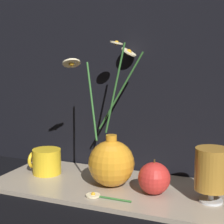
{
  "coord_description": "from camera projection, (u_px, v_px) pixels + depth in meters",
  "views": [
    {
      "loc": [
        0.37,
        -0.88,
        0.36
      ],
      "look_at": [
        -0.0,
        0.0,
        0.21
      ],
      "focal_mm": 60.0,
      "sensor_mm": 36.0,
      "label": 1
    }
  ],
  "objects": [
    {
      "name": "ground_plane",
      "position": [
        112.0,
        189.0,
        1.0
      ],
      "size": [
        6.0,
        6.0,
        0.0
      ],
      "primitive_type": "plane",
      "color": "black"
    },
    {
      "name": "shelf",
      "position": [
        112.0,
        187.0,
        1.0
      ],
      "size": [
        0.65,
        0.28,
        0.01
      ],
      "color": "tan",
      "rests_on": "ground_plane"
    },
    {
      "name": "vase_with_flowers",
      "position": [
        111.0,
        161.0,
        0.99
      ],
      "size": [
        0.18,
        0.24,
        0.38
      ],
      "color": "orange",
      "rests_on": "shelf"
    },
    {
      "name": "yellow_mug",
      "position": [
        46.0,
        161.0,
        1.09
      ],
      "size": [
        0.09,
        0.08,
        0.07
      ],
      "color": "yellow",
      "rests_on": "shelf"
    },
    {
      "name": "tea_glass",
      "position": [
        212.0,
        170.0,
        0.88
      ],
      "size": [
        0.08,
        0.08,
        0.13
      ],
      "color": "silver",
      "rests_on": "shelf"
    },
    {
      "name": "orange_fruit",
      "position": [
        154.0,
        178.0,
        0.93
      ],
      "size": [
        0.08,
        0.08,
        0.09
      ],
      "color": "red",
      "rests_on": "shelf"
    },
    {
      "name": "loose_daisy",
      "position": [
        98.0,
        196.0,
        0.92
      ],
      "size": [
        0.12,
        0.04,
        0.01
      ],
      "color": "#336B2D",
      "rests_on": "shelf"
    }
  ]
}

